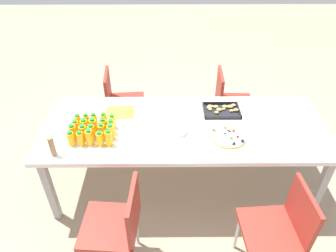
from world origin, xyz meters
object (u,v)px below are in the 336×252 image
(juice_bottle_14, at_px, (111,127))
(juice_bottle_6, at_px, (83,133))
(juice_bottle_12, at_px, (93,126))
(chair_far_left, at_px, (120,100))
(juice_bottle_17, at_px, (94,121))
(juice_bottle_10, at_px, (76,127))
(chair_near_right, at_px, (281,226))
(snack_tray, at_px, (222,110))
(juice_bottle_7, at_px, (92,132))
(napkin_stack, at_px, (310,146))
(chair_near_left, at_px, (118,223))
(plate_stack, at_px, (176,130))
(juice_bottle_18, at_px, (104,121))
(party_table, at_px, (184,131))
(juice_bottle_19, at_px, (113,122))
(paper_folder, at_px, (120,112))
(juice_bottle_2, at_px, (89,138))
(juice_bottle_4, at_px, (109,138))
(juice_bottle_5, at_px, (73,132))
(fruit_pizza, at_px, (228,136))
(cardboard_tube, at_px, (52,147))
(juice_bottle_15, at_px, (78,121))
(juice_bottle_16, at_px, (87,121))
(juice_bottle_13, at_px, (103,126))
(juice_bottle_9, at_px, (111,132))
(juice_bottle_1, at_px, (80,139))
(chair_far_right, at_px, (229,100))
(juice_bottle_0, at_px, (71,139))
(juice_bottle_11, at_px, (84,127))
(juice_bottle_3, at_px, (100,139))
(juice_bottle_8, at_px, (102,132))

(juice_bottle_14, bearing_deg, juice_bottle_6, -160.58)
(juice_bottle_12, xyz_separation_m, juice_bottle_14, (0.15, -0.00, -0.01))
(chair_far_left, xyz_separation_m, juice_bottle_17, (-0.09, -0.82, 0.31))
(juice_bottle_10, bearing_deg, chair_near_right, -25.78)
(juice_bottle_12, xyz_separation_m, snack_tray, (1.12, 0.31, -0.06))
(juice_bottle_7, xyz_separation_m, napkin_stack, (1.74, -0.12, -0.06))
(chair_near_left, bearing_deg, plate_stack, -25.95)
(juice_bottle_17, distance_m, juice_bottle_18, 0.08)
(party_table, height_order, juice_bottle_19, juice_bottle_19)
(plate_stack, relative_size, paper_folder, 0.78)
(juice_bottle_12, xyz_separation_m, juice_bottle_19, (0.15, 0.07, -0.01))
(party_table, bearing_deg, juice_bottle_2, -162.55)
(chair_near_left, bearing_deg, juice_bottle_4, 15.18)
(chair_near_right, distance_m, juice_bottle_2, 1.56)
(party_table, distance_m, juice_bottle_6, 0.86)
(juice_bottle_6, relative_size, juice_bottle_17, 0.96)
(paper_folder, bearing_deg, juice_bottle_4, -93.96)
(juice_bottle_5, bearing_deg, fruit_pizza, 0.74)
(juice_bottle_7, relative_size, plate_stack, 0.70)
(juice_bottle_4, bearing_deg, chair_far_left, 93.30)
(juice_bottle_5, height_order, plate_stack, juice_bottle_5)
(juice_bottle_5, bearing_deg, cardboard_tube, -119.21)
(juice_bottle_10, relative_size, juice_bottle_18, 0.88)
(juice_bottle_6, height_order, juice_bottle_15, juice_bottle_6)
(juice_bottle_16, xyz_separation_m, snack_tray, (1.19, 0.23, -0.05))
(juice_bottle_15, bearing_deg, juice_bottle_2, -58.67)
(juice_bottle_2, bearing_deg, juice_bottle_13, 60.42)
(juice_bottle_9, relative_size, juice_bottle_16, 1.03)
(chair_far_left, distance_m, juice_bottle_17, 0.88)
(juice_bottle_10, bearing_deg, juice_bottle_6, -44.21)
(juice_bottle_9, bearing_deg, fruit_pizza, 0.76)
(napkin_stack, distance_m, paper_folder, 1.64)
(juice_bottle_1, xyz_separation_m, napkin_stack, (1.82, -0.04, -0.06))
(snack_tray, bearing_deg, juice_bottle_2, -157.88)
(snack_tray, bearing_deg, juice_bottle_9, -158.24)
(juice_bottle_9, bearing_deg, snack_tray, 21.76)
(chair_far_right, relative_size, juice_bottle_19, 6.26)
(juice_bottle_6, relative_size, juice_bottle_10, 1.08)
(juice_bottle_10, xyz_separation_m, juice_bottle_13, (0.23, 0.01, 0.00))
(juice_bottle_0, relative_size, juice_bottle_12, 0.88)
(juice_bottle_11, bearing_deg, juice_bottle_7, -46.49)
(chair_far_left, bearing_deg, juice_bottle_18, -5.36)
(juice_bottle_17, bearing_deg, juice_bottle_19, 0.84)
(juice_bottle_4, distance_m, juice_bottle_7, 0.17)
(juice_bottle_3, distance_m, juice_bottle_11, 0.22)
(chair_near_right, bearing_deg, plate_stack, 39.33)
(juice_bottle_11, relative_size, juice_bottle_18, 0.94)
(snack_tray, xyz_separation_m, napkin_stack, (0.63, -0.50, -0.01))
(juice_bottle_4, relative_size, juice_bottle_8, 0.98)
(juice_bottle_2, distance_m, juice_bottle_15, 0.27)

